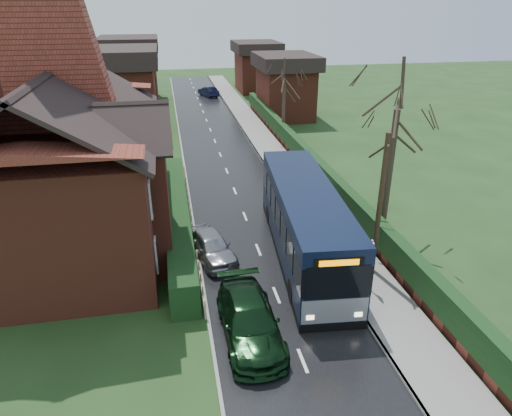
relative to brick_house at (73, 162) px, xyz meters
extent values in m
plane|color=#2B4E21|center=(8.73, -4.78, -4.38)|extent=(140.00, 140.00, 0.00)
cube|color=black|center=(8.73, 5.22, -4.37)|extent=(6.00, 100.00, 0.02)
cube|color=slate|center=(12.98, 5.22, -4.31)|extent=(2.50, 100.00, 0.14)
cube|color=gray|center=(11.78, 5.22, -4.31)|extent=(0.12, 100.00, 0.14)
cube|color=gray|center=(5.68, 5.22, -4.33)|extent=(0.12, 100.00, 0.10)
cube|color=black|center=(4.83, 0.22, -3.58)|extent=(1.20, 16.00, 1.60)
cube|color=maroon|center=(14.53, 5.22, -4.08)|extent=(0.30, 50.00, 0.60)
cube|color=black|center=(14.53, 5.22, -3.18)|extent=(0.60, 50.00, 1.20)
cube|color=maroon|center=(-0.27, 0.22, -1.38)|extent=(8.00, 14.00, 6.00)
cube|color=maroon|center=(3.23, -2.78, -1.38)|extent=(2.50, 4.00, 6.00)
cube|color=brown|center=(0.73, 4.22, 4.82)|extent=(0.90, 1.40, 2.20)
cube|color=silver|center=(3.78, -4.78, -2.78)|extent=(0.08, 1.20, 1.60)
cube|color=black|center=(3.81, -4.78, -2.78)|extent=(0.03, 0.95, 1.35)
cube|color=silver|center=(3.78, -4.78, -0.18)|extent=(0.08, 1.20, 1.60)
cube|color=black|center=(3.81, -4.78, -0.18)|extent=(0.03, 0.95, 1.35)
cube|color=silver|center=(3.78, -0.78, -2.78)|extent=(0.08, 1.20, 1.60)
cube|color=black|center=(3.81, -0.78, -2.78)|extent=(0.03, 0.95, 1.35)
cube|color=silver|center=(3.78, -0.78, -0.18)|extent=(0.08, 1.20, 1.60)
cube|color=black|center=(3.81, -0.78, -0.18)|extent=(0.03, 0.95, 1.35)
cube|color=silver|center=(3.78, 3.22, -2.78)|extent=(0.08, 1.20, 1.60)
cube|color=black|center=(3.81, 3.22, -2.78)|extent=(0.03, 0.95, 1.35)
cube|color=silver|center=(3.78, 3.22, -0.18)|extent=(0.08, 1.20, 1.60)
cube|color=black|center=(3.81, 3.22, -0.18)|extent=(0.03, 0.95, 1.35)
cube|color=silver|center=(3.78, 5.72, -2.78)|extent=(0.08, 1.20, 1.60)
cube|color=black|center=(3.81, 5.72, -2.78)|extent=(0.03, 0.95, 1.35)
cube|color=silver|center=(3.78, 5.72, -0.18)|extent=(0.08, 1.20, 1.60)
cube|color=black|center=(3.81, 5.72, -0.18)|extent=(0.03, 0.95, 1.35)
cube|color=black|center=(10.86, -3.64, -3.40)|extent=(3.71, 11.91, 1.21)
cube|color=black|center=(10.86, -3.64, -2.15)|extent=(3.73, 11.91, 1.28)
cube|color=black|center=(10.86, -3.64, -1.16)|extent=(3.71, 11.91, 0.70)
cube|color=black|center=(10.86, -3.64, -4.19)|extent=(3.71, 11.91, 0.37)
cube|color=gray|center=(10.33, -9.42, -3.42)|extent=(2.56, 0.35, 1.07)
cube|color=black|center=(10.33, -9.45, -2.14)|extent=(2.39, 0.30, 1.38)
cube|color=black|center=(10.33, -9.45, -1.29)|extent=(1.86, 0.25, 0.37)
cube|color=#FF8C00|center=(10.33, -9.49, -1.29)|extent=(1.46, 0.17, 0.23)
cube|color=black|center=(10.33, -9.43, -4.14)|extent=(2.61, 0.37, 0.32)
cube|color=#FFF2CC|center=(9.40, -9.40, -3.63)|extent=(0.30, 0.08, 0.19)
cube|color=#FFF2CC|center=(11.26, -9.57, -3.63)|extent=(0.30, 0.08, 0.19)
cylinder|color=black|center=(9.32, -7.27, -3.86)|extent=(0.39, 1.05, 1.02)
cylinder|color=black|center=(11.72, -7.48, -3.86)|extent=(0.39, 1.05, 1.02)
cylinder|color=black|center=(10.00, 0.20, -3.86)|extent=(0.39, 1.05, 1.02)
cylinder|color=black|center=(12.39, -0.01, -3.86)|extent=(0.39, 1.05, 1.02)
imported|color=#A1A0A5|center=(6.33, -3.10, -3.70)|extent=(2.55, 4.23, 1.35)
imported|color=black|center=(7.13, -9.12, -3.64)|extent=(2.17, 5.11, 1.47)
imported|color=black|center=(10.24, 38.36, -3.75)|extent=(2.62, 4.05, 1.26)
cylinder|color=slate|center=(12.73, -7.16, -3.14)|extent=(0.07, 0.07, 2.47)
cube|color=white|center=(12.73, -7.16, -2.08)|extent=(0.14, 0.37, 0.28)
cube|color=white|center=(12.73, -7.16, -2.43)|extent=(0.12, 0.34, 0.25)
cylinder|color=black|center=(13.53, -5.83, -1.03)|extent=(0.23, 0.23, 6.70)
cube|color=black|center=(13.53, -5.83, 1.84)|extent=(0.35, 0.84, 0.08)
cylinder|color=#31271D|center=(15.62, -2.42, -0.96)|extent=(0.33, 0.33, 6.83)
cylinder|color=#36291F|center=(14.73, 16.00, -1.71)|extent=(0.29, 0.29, 5.33)
cylinder|color=#392C21|center=(-5.11, 13.22, -1.28)|extent=(0.28, 0.28, 6.20)
camera|label=1|loc=(4.75, -22.61, 7.24)|focal=32.00mm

